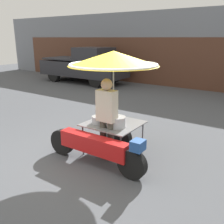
{
  "coord_description": "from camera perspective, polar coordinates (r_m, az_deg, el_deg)",
  "views": [
    {
      "loc": [
        3.05,
        -3.49,
        2.37
      ],
      "look_at": [
        0.29,
        0.51,
        0.92
      ],
      "focal_mm": 40.0,
      "sensor_mm": 36.0,
      "label": 1
    }
  ],
  "objects": [
    {
      "name": "vendor_motorcycle_cart",
      "position": [
        4.87,
        -0.25,
        7.86
      ],
      "size": [
        2.23,
        1.78,
        2.13
      ],
      "color": "black",
      "rests_on": "ground"
    },
    {
      "name": "shopfront_building",
      "position": [
        13.27,
        21.84,
        13.13
      ],
      "size": [
        28.0,
        2.06,
        3.66
      ],
      "color": "gray",
      "rests_on": "ground"
    },
    {
      "name": "pickup_truck",
      "position": [
        13.77,
        -6.26,
        10.5
      ],
      "size": [
        4.93,
        1.8,
        1.89
      ],
      "color": "black",
      "rests_on": "ground"
    },
    {
      "name": "ground_plane",
      "position": [
        5.21,
        -5.93,
        -10.54
      ],
      "size": [
        36.0,
        36.0,
        0.0
      ],
      "primitive_type": "plane",
      "color": "#4C4F54"
    },
    {
      "name": "vendor_person",
      "position": [
        4.83,
        -1.19,
        -0.82
      ],
      "size": [
        0.38,
        0.22,
        1.64
      ],
      "color": "#4C473D",
      "rests_on": "ground"
    }
  ]
}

